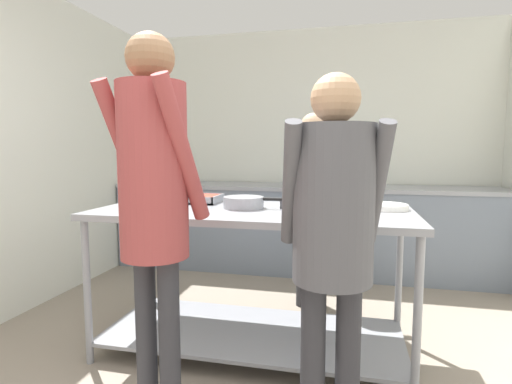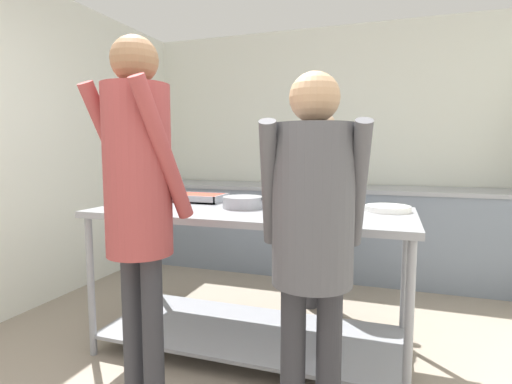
{
  "view_description": "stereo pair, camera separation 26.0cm",
  "coord_description": "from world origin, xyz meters",
  "px_view_note": "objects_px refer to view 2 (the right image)",
  "views": [
    {
      "loc": [
        0.49,
        -1.2,
        1.31
      ],
      "look_at": [
        -0.1,
        1.32,
        1.03
      ],
      "focal_mm": 28.0,
      "sensor_mm": 36.0,
      "label": 1
    },
    {
      "loc": [
        0.74,
        -1.13,
        1.31
      ],
      "look_at": [
        -0.1,
        1.32,
        1.03
      ],
      "focal_mm": 28.0,
      "sensor_mm": 36.0,
      "label": 2
    }
  ],
  "objects_px": {
    "sauce_pan": "(243,202)",
    "broccoli_bowl": "(160,193)",
    "water_bottle": "(357,177)",
    "guest_serving_left": "(138,187)",
    "serving_tray_vegetables": "(198,198)",
    "serving_tray_roast": "(321,204)",
    "cook_behind_counter": "(321,189)",
    "plate_stack": "(388,209)",
    "guest_serving_right": "(313,222)"
  },
  "relations": [
    {
      "from": "serving_tray_roast",
      "to": "guest_serving_right",
      "type": "relative_size",
      "value": 0.3
    },
    {
      "from": "cook_behind_counter",
      "to": "water_bottle",
      "type": "height_order",
      "value": "cook_behind_counter"
    },
    {
      "from": "broccoli_bowl",
      "to": "cook_behind_counter",
      "type": "height_order",
      "value": "cook_behind_counter"
    },
    {
      "from": "broccoli_bowl",
      "to": "serving_tray_roast",
      "type": "bearing_deg",
      "value": -2.98
    },
    {
      "from": "sauce_pan",
      "to": "guest_serving_left",
      "type": "relative_size",
      "value": 0.22
    },
    {
      "from": "guest_serving_right",
      "to": "cook_behind_counter",
      "type": "xyz_separation_m",
      "value": [
        -0.22,
        1.54,
        -0.01
      ]
    },
    {
      "from": "guest_serving_left",
      "to": "guest_serving_right",
      "type": "bearing_deg",
      "value": 9.09
    },
    {
      "from": "water_bottle",
      "to": "broccoli_bowl",
      "type": "bearing_deg",
      "value": -130.49
    },
    {
      "from": "plate_stack",
      "to": "water_bottle",
      "type": "distance_m",
      "value": 1.69
    },
    {
      "from": "plate_stack",
      "to": "guest_serving_right",
      "type": "xyz_separation_m",
      "value": [
        -0.29,
        -0.88,
        0.05
      ]
    },
    {
      "from": "guest_serving_right",
      "to": "water_bottle",
      "type": "xyz_separation_m",
      "value": [
        -0.03,
        2.54,
        0.03
      ]
    },
    {
      "from": "sauce_pan",
      "to": "serving_tray_roast",
      "type": "bearing_deg",
      "value": 20.44
    },
    {
      "from": "water_bottle",
      "to": "sauce_pan",
      "type": "bearing_deg",
      "value": -107.3
    },
    {
      "from": "serving_tray_roast",
      "to": "plate_stack",
      "type": "distance_m",
      "value": 0.41
    },
    {
      "from": "serving_tray_vegetables",
      "to": "cook_behind_counter",
      "type": "height_order",
      "value": "cook_behind_counter"
    },
    {
      "from": "guest_serving_right",
      "to": "water_bottle",
      "type": "distance_m",
      "value": 2.54
    },
    {
      "from": "broccoli_bowl",
      "to": "guest_serving_left",
      "type": "bearing_deg",
      "value": -61.75
    },
    {
      "from": "serving_tray_vegetables",
      "to": "sauce_pan",
      "type": "xyz_separation_m",
      "value": [
        0.43,
        -0.21,
        0.02
      ]
    },
    {
      "from": "plate_stack",
      "to": "guest_serving_right",
      "type": "relative_size",
      "value": 0.17
    },
    {
      "from": "sauce_pan",
      "to": "guest_serving_right",
      "type": "relative_size",
      "value": 0.25
    },
    {
      "from": "water_bottle",
      "to": "cook_behind_counter",
      "type": "bearing_deg",
      "value": -101.04
    },
    {
      "from": "serving_tray_roast",
      "to": "guest_serving_right",
      "type": "bearing_deg",
      "value": -82.6
    },
    {
      "from": "serving_tray_roast",
      "to": "cook_behind_counter",
      "type": "height_order",
      "value": "cook_behind_counter"
    },
    {
      "from": "serving_tray_roast",
      "to": "serving_tray_vegetables",
      "type": "bearing_deg",
      "value": 178.06
    },
    {
      "from": "broccoli_bowl",
      "to": "serving_tray_vegetables",
      "type": "height_order",
      "value": "broccoli_bowl"
    },
    {
      "from": "guest_serving_left",
      "to": "sauce_pan",
      "type": "bearing_deg",
      "value": 77.93
    },
    {
      "from": "serving_tray_vegetables",
      "to": "serving_tray_roast",
      "type": "relative_size",
      "value": 0.81
    },
    {
      "from": "sauce_pan",
      "to": "plate_stack",
      "type": "height_order",
      "value": "sauce_pan"
    },
    {
      "from": "serving_tray_vegetables",
      "to": "guest_serving_left",
      "type": "bearing_deg",
      "value": -76.91
    },
    {
      "from": "sauce_pan",
      "to": "cook_behind_counter",
      "type": "xyz_separation_m",
      "value": [
        0.37,
        0.81,
        0.02
      ]
    },
    {
      "from": "serving_tray_roast",
      "to": "cook_behind_counter",
      "type": "bearing_deg",
      "value": 99.46
    },
    {
      "from": "plate_stack",
      "to": "serving_tray_roast",
      "type": "bearing_deg",
      "value": 176.16
    },
    {
      "from": "guest_serving_left",
      "to": "cook_behind_counter",
      "type": "xyz_separation_m",
      "value": [
        0.55,
        1.67,
        -0.15
      ]
    },
    {
      "from": "water_bottle",
      "to": "serving_tray_vegetables",
      "type": "bearing_deg",
      "value": -121.85
    },
    {
      "from": "broccoli_bowl",
      "to": "water_bottle",
      "type": "relative_size",
      "value": 1.03
    },
    {
      "from": "broccoli_bowl",
      "to": "water_bottle",
      "type": "distance_m",
      "value": 2.06
    },
    {
      "from": "guest_serving_left",
      "to": "cook_behind_counter",
      "type": "distance_m",
      "value": 1.76
    },
    {
      "from": "cook_behind_counter",
      "to": "water_bottle",
      "type": "relative_size",
      "value": 7.16
    },
    {
      "from": "sauce_pan",
      "to": "broccoli_bowl",
      "type": "bearing_deg",
      "value": 162.68
    },
    {
      "from": "broccoli_bowl",
      "to": "serving_tray_roast",
      "type": "relative_size",
      "value": 0.48
    },
    {
      "from": "serving_tray_roast",
      "to": "guest_serving_left",
      "type": "bearing_deg",
      "value": -122.42
    },
    {
      "from": "guest_serving_left",
      "to": "cook_behind_counter",
      "type": "height_order",
      "value": "guest_serving_left"
    },
    {
      "from": "plate_stack",
      "to": "guest_serving_left",
      "type": "distance_m",
      "value": 1.48
    },
    {
      "from": "plate_stack",
      "to": "guest_serving_left",
      "type": "xyz_separation_m",
      "value": [
        -1.07,
        -1.01,
        0.19
      ]
    },
    {
      "from": "serving_tray_vegetables",
      "to": "water_bottle",
      "type": "distance_m",
      "value": 1.88
    },
    {
      "from": "serving_tray_vegetables",
      "to": "serving_tray_roast",
      "type": "xyz_separation_m",
      "value": [
        0.9,
        -0.03,
        0.0
      ]
    },
    {
      "from": "plate_stack",
      "to": "cook_behind_counter",
      "type": "xyz_separation_m",
      "value": [
        -0.52,
        0.66,
        0.04
      ]
    },
    {
      "from": "plate_stack",
      "to": "guest_serving_right",
      "type": "height_order",
      "value": "guest_serving_right"
    },
    {
      "from": "plate_stack",
      "to": "water_bottle",
      "type": "relative_size",
      "value": 1.22
    },
    {
      "from": "broccoli_bowl",
      "to": "plate_stack",
      "type": "relative_size",
      "value": 0.85
    }
  ]
}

